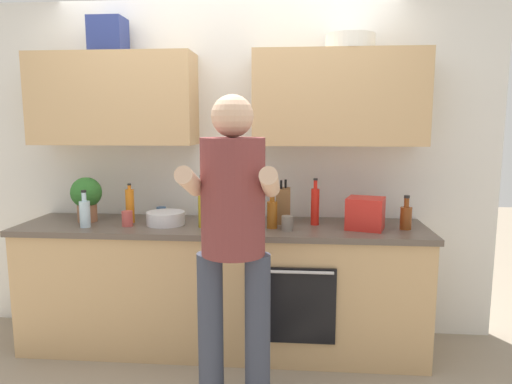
# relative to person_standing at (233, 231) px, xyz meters

# --- Properties ---
(ground_plane) EXTENTS (12.00, 12.00, 0.00)m
(ground_plane) POSITION_rel_person_standing_xyz_m (-0.19, 0.76, -1.04)
(ground_plane) COLOR gray
(back_wall_unit) EXTENTS (4.00, 0.39, 2.50)m
(back_wall_unit) POSITION_rel_person_standing_xyz_m (-0.19, 1.03, 0.46)
(back_wall_unit) COLOR silver
(back_wall_unit) RESTS_ON ground
(counter) EXTENTS (2.84, 0.67, 0.90)m
(counter) POSITION_rel_person_standing_xyz_m (-0.18, 0.76, -0.59)
(counter) COLOR tan
(counter) RESTS_ON ground
(person_standing) EXTENTS (0.49, 0.45, 1.75)m
(person_standing) POSITION_rel_person_standing_xyz_m (0.00, 0.00, 0.00)
(person_standing) COLOR #383D4C
(person_standing) RESTS_ON ground
(bottle_hotsauce) EXTENTS (0.06, 0.06, 0.33)m
(bottle_hotsauce) POSITION_rel_person_standing_xyz_m (0.47, 0.81, -0.00)
(bottle_hotsauce) COLOR red
(bottle_hotsauce) RESTS_ON counter
(bottle_vinegar) EXTENTS (0.08, 0.08, 0.23)m
(bottle_vinegar) POSITION_rel_person_standing_xyz_m (1.07, 0.72, -0.05)
(bottle_vinegar) COLOR brown
(bottle_vinegar) RESTS_ON counter
(bottle_oil) EXTENTS (0.07, 0.07, 0.36)m
(bottle_oil) POSITION_rel_person_standing_xyz_m (-0.30, 0.68, 0.01)
(bottle_oil) COLOR olive
(bottle_oil) RESTS_ON counter
(bottle_water) EXTENTS (0.07, 0.07, 0.26)m
(bottle_water) POSITION_rel_person_standing_xyz_m (-1.10, 0.61, -0.04)
(bottle_water) COLOR silver
(bottle_water) RESTS_ON counter
(bottle_syrup) EXTENTS (0.07, 0.07, 0.23)m
(bottle_syrup) POSITION_rel_person_standing_xyz_m (0.17, 0.69, -0.04)
(bottle_syrup) COLOR #8C4C14
(bottle_syrup) RESTS_ON counter
(bottle_wine) EXTENTS (0.07, 0.07, 0.33)m
(bottle_wine) POSITION_rel_person_standing_xyz_m (0.00, 0.59, -0.00)
(bottle_wine) COLOR #471419
(bottle_wine) RESTS_ON counter
(bottle_juice) EXTENTS (0.06, 0.06, 0.28)m
(bottle_juice) POSITION_rel_person_standing_xyz_m (-0.85, 0.78, -0.01)
(bottle_juice) COLOR orange
(bottle_juice) RESTS_ON counter
(cup_ceramic) EXTENTS (0.07, 0.07, 0.11)m
(cup_ceramic) POSITION_rel_person_standing_xyz_m (-0.82, 0.66, -0.09)
(cup_ceramic) COLOR #BF4C47
(cup_ceramic) RESTS_ON counter
(cup_stoneware) EXTENTS (0.08, 0.08, 0.10)m
(cup_stoneware) POSITION_rel_person_standing_xyz_m (0.28, 0.62, -0.09)
(cup_stoneware) COLOR slate
(cup_stoneware) RESTS_ON counter
(cup_tea) EXTENTS (0.07, 0.07, 0.08)m
(cup_tea) POSITION_rel_person_standing_xyz_m (-0.67, 0.96, -0.10)
(cup_tea) COLOR #33598C
(cup_tea) RESTS_ON counter
(mixing_bowl) EXTENTS (0.27, 0.27, 0.09)m
(mixing_bowl) POSITION_rel_person_standing_xyz_m (-0.58, 0.73, -0.09)
(mixing_bowl) COLOR silver
(mixing_bowl) RESTS_ON counter
(knife_block) EXTENTS (0.10, 0.14, 0.31)m
(knife_block) POSITION_rel_person_standing_xyz_m (0.24, 0.86, -0.01)
(knife_block) COLOR brown
(knife_block) RESTS_ON counter
(potted_herb) EXTENTS (0.22, 0.22, 0.32)m
(potted_herb) POSITION_rel_person_standing_xyz_m (-1.17, 0.79, 0.05)
(potted_herb) COLOR #9E6647
(potted_herb) RESTS_ON counter
(grocery_bag_crisps) EXTENTS (0.29, 0.27, 0.21)m
(grocery_bag_crisps) POSITION_rel_person_standing_xyz_m (0.80, 0.72, -0.03)
(grocery_bag_crisps) COLOR red
(grocery_bag_crisps) RESTS_ON counter
(grocery_bag_rice) EXTENTS (0.22, 0.22, 0.16)m
(grocery_bag_rice) POSITION_rel_person_standing_xyz_m (-0.12, 0.78, -0.06)
(grocery_bag_rice) COLOR beige
(grocery_bag_rice) RESTS_ON counter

